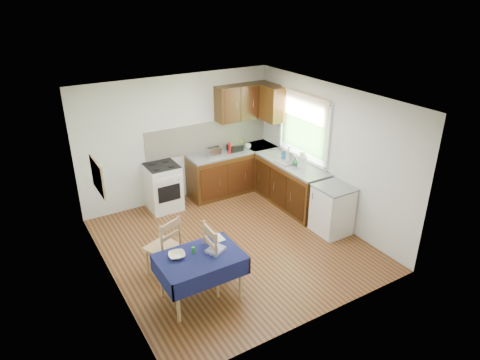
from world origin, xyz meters
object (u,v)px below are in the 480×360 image
sandwich_press (235,147)px  chair_far (165,245)px  dining_table (200,262)px  toaster (214,152)px  chair_near (220,255)px  dish_rack (289,160)px  kettle (302,160)px

sandwich_press → chair_far: bearing=-148.2°
dining_table → chair_far: size_ratio=1.16×
toaster → dining_table: bearing=-143.9°
chair_near → sandwich_press: size_ratio=3.82×
dining_table → chair_far: 0.76m
chair_far → sandwich_press: sandwich_press is taller
dining_table → chair_far: (-0.22, 0.72, -0.06)m
dish_rack → kettle: kettle is taller
sandwich_press → dining_table: bearing=-136.7°
chair_near → dining_table: bearing=101.5°
chair_far → chair_near: chair_near is taller
dining_table → chair_near: (0.34, 0.06, -0.03)m
sandwich_press → toaster: bearing=-179.3°
chair_far → sandwich_press: size_ratio=3.58×
toaster → kettle: kettle is taller
toaster → sandwich_press: bearing=-13.5°
toaster → kettle: (1.18, -1.31, 0.03)m
dish_rack → kettle: bearing=-95.8°
chair_far → kettle: size_ratio=3.32×
chair_far → kettle: (3.01, 0.61, 0.51)m
chair_near → toaster: bearing=-24.5°
sandwich_press → dish_rack: bearing=-69.3°
chair_near → toaster: (1.27, 2.58, 0.44)m
chair_far → toaster: size_ratio=3.48×
dining_table → dish_rack: size_ratio=2.44×
dining_table → sandwich_press: (2.15, 2.73, 0.40)m
chair_near → kettle: (2.45, 1.27, 0.48)m
toaster → chair_far: bearing=-156.2°
chair_near → dish_rack: (2.40, 1.61, 0.37)m
chair_near → dish_rack: 2.92m
chair_near → dish_rack: dish_rack is taller
chair_far → kettle: bearing=169.5°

